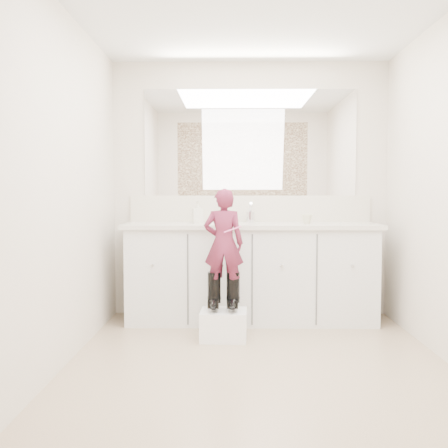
{
  "coord_description": "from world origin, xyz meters",
  "views": [
    {
      "loc": [
        -0.19,
        -3.27,
        1.16
      ],
      "look_at": [
        -0.24,
        0.61,
        0.92
      ],
      "focal_mm": 40.0,
      "sensor_mm": 36.0,
      "label": 1
    }
  ],
  "objects": [
    {
      "name": "faucet",
      "position": [
        0.0,
        1.38,
        0.94
      ],
      "size": [
        0.08,
        0.08,
        0.1
      ],
      "primitive_type": "cylinder",
      "color": "silver",
      "rests_on": "countertop"
    },
    {
      "name": "vanity_cabinet",
      "position": [
        0.0,
        1.23,
        0.42
      ],
      "size": [
        2.2,
        0.55,
        0.85
      ],
      "primitive_type": "cube",
      "color": "silver",
      "rests_on": "floor"
    },
    {
      "name": "wall_front",
      "position": [
        0.0,
        -1.5,
        1.2
      ],
      "size": [
        2.6,
        0.0,
        2.6
      ],
      "primitive_type": "plane",
      "rotation": [
        -1.57,
        0.0,
        0.0
      ],
      "color": "beige",
      "rests_on": "floor"
    },
    {
      "name": "floor",
      "position": [
        0.0,
        0.0,
        0.0
      ],
      "size": [
        3.0,
        3.0,
        0.0
      ],
      "primitive_type": "plane",
      "color": "#937D60",
      "rests_on": "ground"
    },
    {
      "name": "step_stool",
      "position": [
        -0.24,
        0.64,
        0.12
      ],
      "size": [
        0.38,
        0.32,
        0.23
      ],
      "primitive_type": "cube",
      "rotation": [
        0.0,
        0.0,
        -0.04
      ],
      "color": "white",
      "rests_on": "floor"
    },
    {
      "name": "backsplash",
      "position": [
        0.0,
        1.49,
        1.02
      ],
      "size": [
        2.28,
        0.03,
        0.25
      ],
      "primitive_type": "cube",
      "color": "beige",
      "rests_on": "countertop"
    },
    {
      "name": "cup",
      "position": [
        0.49,
        1.15,
        0.93
      ],
      "size": [
        0.13,
        0.13,
        0.09
      ],
      "primitive_type": "imported",
      "rotation": [
        0.0,
        0.0,
        0.41
      ],
      "color": "beige",
      "rests_on": "countertop"
    },
    {
      "name": "wall_left",
      "position": [
        -1.3,
        0.0,
        1.2
      ],
      "size": [
        0.0,
        3.0,
        3.0
      ],
      "primitive_type": "plane",
      "rotation": [
        1.57,
        0.0,
        1.57
      ],
      "color": "beige",
      "rests_on": "floor"
    },
    {
      "name": "boot_left",
      "position": [
        -0.31,
        0.66,
        0.38
      ],
      "size": [
        0.12,
        0.21,
        0.3
      ],
      "primitive_type": null,
      "rotation": [
        0.0,
        0.0,
        -0.04
      ],
      "color": "black",
      "rests_on": "step_stool"
    },
    {
      "name": "dot_panel",
      "position": [
        0.0,
        -1.49,
        1.65
      ],
      "size": [
        2.0,
        0.01,
        1.2
      ],
      "primitive_type": "cube",
      "color": "#472819",
      "rests_on": "wall_front"
    },
    {
      "name": "boot_right",
      "position": [
        -0.16,
        0.66,
        0.38
      ],
      "size": [
        0.12,
        0.21,
        0.3
      ],
      "primitive_type": null,
      "rotation": [
        0.0,
        0.0,
        -0.04
      ],
      "color": "black",
      "rests_on": "step_stool"
    },
    {
      "name": "toddler",
      "position": [
        -0.24,
        0.66,
        0.77
      ],
      "size": [
        0.32,
        0.22,
        0.87
      ],
      "primitive_type": "imported",
      "rotation": [
        0.0,
        0.0,
        3.1
      ],
      "color": "#A33259",
      "rests_on": "step_stool"
    },
    {
      "name": "mirror",
      "position": [
        0.0,
        1.49,
        1.64
      ],
      "size": [
        2.0,
        0.02,
        1.0
      ],
      "primitive_type": "cube",
      "color": "white",
      "rests_on": "wall_back"
    },
    {
      "name": "soap_bottle",
      "position": [
        -0.49,
        1.3,
        0.99
      ],
      "size": [
        0.11,
        0.11,
        0.2
      ],
      "primitive_type": "imported",
      "rotation": [
        0.0,
        0.0,
        0.28
      ],
      "color": "silver",
      "rests_on": "countertop"
    },
    {
      "name": "toothbrush",
      "position": [
        -0.17,
        0.58,
        0.88
      ],
      "size": [
        0.14,
        0.02,
        0.06
      ],
      "primitive_type": "cylinder",
      "rotation": [
        0.0,
        1.22,
        -0.04
      ],
      "color": "pink",
      "rests_on": "toddler"
    },
    {
      "name": "countertop",
      "position": [
        0.0,
        1.21,
        0.87
      ],
      "size": [
        2.28,
        0.58,
        0.04
      ],
      "primitive_type": "cube",
      "color": "beige",
      "rests_on": "vanity_cabinet"
    },
    {
      "name": "wall_back",
      "position": [
        0.0,
        1.5,
        1.2
      ],
      "size": [
        2.6,
        0.0,
        2.6
      ],
      "primitive_type": "plane",
      "rotation": [
        1.57,
        0.0,
        0.0
      ],
      "color": "beige",
      "rests_on": "floor"
    }
  ]
}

